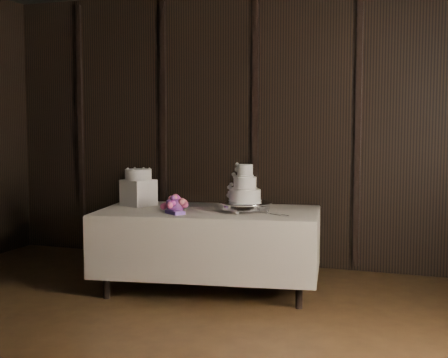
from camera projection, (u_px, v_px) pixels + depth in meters
room at (79, 133)px, 3.51m from camera, size 6.08×7.08×3.08m
display_table at (209, 247)px, 5.71m from camera, size 2.13×1.35×0.76m
cake_stand at (245, 207)px, 5.58m from camera, size 0.61×0.61×0.09m
wedding_cake at (242, 187)px, 5.56m from camera, size 0.32×0.28×0.34m
bouquet at (175, 205)px, 5.57m from camera, size 0.47×0.49×0.19m
box_pedestal at (139, 193)px, 5.98m from camera, size 0.34×0.34×0.25m
small_cake at (138, 174)px, 5.96m from camera, size 0.30×0.30×0.10m
cake_knife at (270, 214)px, 5.41m from camera, size 0.33×0.21×0.01m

